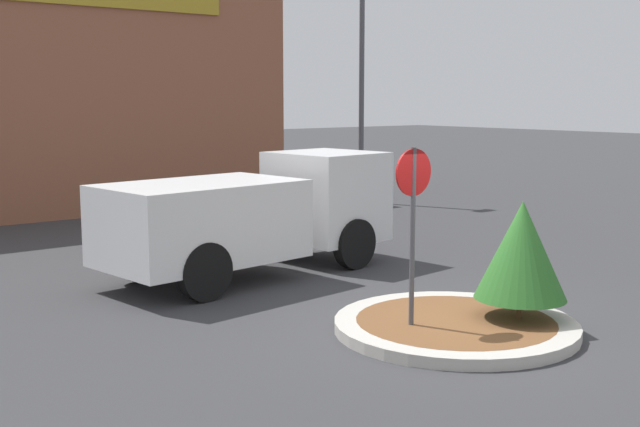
% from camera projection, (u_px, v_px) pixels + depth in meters
% --- Properties ---
extents(ground_plane, '(120.00, 120.00, 0.00)m').
position_uv_depth(ground_plane, '(455.00, 331.00, 11.22)').
color(ground_plane, '#38383A').
extents(traffic_island, '(3.40, 3.40, 0.16)m').
position_uv_depth(traffic_island, '(455.00, 326.00, 11.20)').
color(traffic_island, '#BCB7AD').
rests_on(traffic_island, ground_plane).
extents(stop_sign, '(0.64, 0.07, 2.59)m').
position_uv_depth(stop_sign, '(413.00, 209.00, 10.75)').
color(stop_sign, '#4C4C51').
rests_on(stop_sign, ground_plane).
extents(island_shrub, '(1.29, 1.29, 1.67)m').
position_uv_depth(island_shrub, '(522.00, 250.00, 11.18)').
color(island_shrub, brown).
rests_on(island_shrub, traffic_island).
extents(utility_truck, '(5.84, 2.60, 2.18)m').
position_uv_depth(utility_truck, '(254.00, 213.00, 14.64)').
color(utility_truck, white).
rests_on(utility_truck, ground_plane).
extents(light_pole, '(0.70, 0.30, 6.68)m').
position_uv_depth(light_pole, '(362.00, 76.00, 24.49)').
color(light_pole, '#4C4C51').
rests_on(light_pole, ground_plane).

